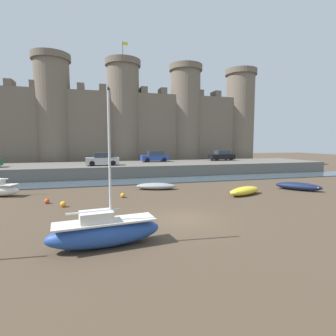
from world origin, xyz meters
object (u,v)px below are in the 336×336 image
at_px(mooring_buoy_mid_mud, 47,201).
at_px(car_quay_east, 222,156).
at_px(mooring_buoy_near_shore, 123,195).
at_px(car_quay_west, 155,157).
at_px(sailboat_near_channel_right, 105,231).
at_px(rowboat_foreground_right, 245,191).
at_px(mooring_buoy_near_channel, 63,204).
at_px(rowboat_foreground_left, 298,186).
at_px(car_quay_centre_west, 103,159).
at_px(rowboat_near_channel_left, 156,186).

height_order(mooring_buoy_mid_mud, car_quay_east, car_quay_east).
bearing_deg(mooring_buoy_near_shore, car_quay_west, 69.24).
height_order(sailboat_near_channel_right, car_quay_east, sailboat_near_channel_right).
relative_size(rowboat_foreground_right, mooring_buoy_near_shore, 9.97).
height_order(mooring_buoy_near_channel, mooring_buoy_mid_mud, mooring_buoy_near_channel).
height_order(rowboat_foreground_left, mooring_buoy_near_shore, rowboat_foreground_left).
distance_m(sailboat_near_channel_right, mooring_buoy_near_channel, 8.26).
bearing_deg(sailboat_near_channel_right, car_quay_west, 72.98).
bearing_deg(sailboat_near_channel_right, car_quay_centre_west, 88.58).
bearing_deg(rowboat_foreground_left, car_quay_west, 117.38).
relative_size(car_quay_east, car_quay_west, 1.00).
bearing_deg(mooring_buoy_mid_mud, rowboat_near_channel_left, 21.33).
height_order(rowboat_foreground_right, mooring_buoy_near_shore, rowboat_foreground_right).
bearing_deg(car_quay_west, mooring_buoy_near_channel, -119.29).
distance_m(rowboat_near_channel_left, mooring_buoy_near_shore, 4.49).
bearing_deg(rowboat_near_channel_left, rowboat_foreground_right, -34.61).
height_order(rowboat_foreground_left, car_quay_east, car_quay_east).
bearing_deg(rowboat_foreground_right, car_quay_east, 68.37).
bearing_deg(rowboat_near_channel_left, car_quay_west, 77.64).
xyz_separation_m(sailboat_near_channel_right, mooring_buoy_near_channel, (-2.55, 7.85, -0.46)).
relative_size(rowboat_near_channel_left, mooring_buoy_near_shore, 10.32).
height_order(sailboat_near_channel_right, mooring_buoy_near_channel, sailboat_near_channel_right).
bearing_deg(car_quay_west, rowboat_foreground_left, -62.62).
xyz_separation_m(rowboat_foreground_left, mooring_buoy_near_shore, (-16.17, 1.06, -0.19)).
distance_m(rowboat_foreground_left, car_quay_centre_west, 22.50).
distance_m(rowboat_foreground_right, rowboat_near_channel_left, 8.12).
bearing_deg(sailboat_near_channel_right, mooring_buoy_near_channel, 107.98).
bearing_deg(sailboat_near_channel_right, car_quay_east, 54.51).
bearing_deg(rowboat_foreground_left, mooring_buoy_near_channel, -177.36).
distance_m(mooring_buoy_near_shore, car_quay_west, 18.75).
xyz_separation_m(rowboat_foreground_left, car_quay_west, (-9.57, 18.48, 1.92)).
distance_m(car_quay_centre_west, car_quay_east, 19.31).
distance_m(rowboat_foreground_left, rowboat_foreground_right, 6.10).
bearing_deg(mooring_buoy_mid_mud, mooring_buoy_near_channel, -47.89).
bearing_deg(car_quay_east, sailboat_near_channel_right, -125.49).
height_order(mooring_buoy_mid_mud, mooring_buoy_near_shore, mooring_buoy_near_shore).
distance_m(mooring_buoy_mid_mud, car_quay_west, 21.84).
relative_size(sailboat_near_channel_right, car_quay_centre_west, 1.60).
xyz_separation_m(mooring_buoy_near_shore, car_quay_centre_west, (-1.18, 13.15, 2.12)).
xyz_separation_m(car_quay_centre_west, car_quay_west, (7.78, 4.27, 0.00)).
relative_size(mooring_buoy_near_channel, car_quay_centre_west, 0.10).
bearing_deg(mooring_buoy_mid_mud, rowboat_foreground_left, -1.21).
bearing_deg(mooring_buoy_near_shore, rowboat_near_channel_left, 40.35).
xyz_separation_m(rowboat_foreground_right, car_quay_east, (7.57, 19.08, 1.94)).
bearing_deg(car_quay_east, mooring_buoy_near_shore, -135.47).
relative_size(rowboat_foreground_left, mooring_buoy_near_channel, 9.35).
xyz_separation_m(rowboat_foreground_right, mooring_buoy_near_channel, (-14.39, -0.30, -0.17)).
height_order(car_quay_centre_west, car_quay_east, same).
height_order(sailboat_near_channel_right, rowboat_foreground_right, sailboat_near_channel_right).
bearing_deg(rowboat_foreground_left, sailboat_near_channel_right, -153.86).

